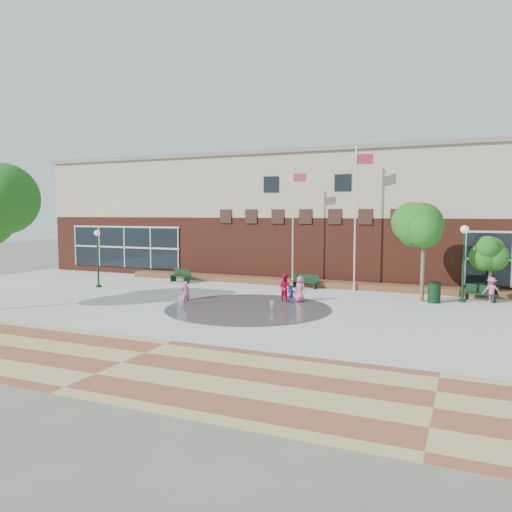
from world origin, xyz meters
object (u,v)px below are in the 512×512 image
at_px(trash_can, 434,292).
at_px(child_splash, 186,293).
at_px(flagpole_right, 356,211).
at_px(bench_left, 180,278).
at_px(flagpole_left, 293,221).

distance_m(trash_can, child_splash, 13.30).
bearing_deg(flagpole_right, child_splash, -146.50).
height_order(bench_left, child_splash, child_splash).
xyz_separation_m(bench_left, child_splash, (4.73, -7.05, 0.32)).
xyz_separation_m(flagpole_right, trash_can, (4.79, -2.45, -4.39)).
bearing_deg(child_splash, flagpole_right, -174.94).
bearing_deg(child_splash, flagpole_left, -155.77).
height_order(flagpole_left, bench_left, flagpole_left).
bearing_deg(flagpole_left, flagpole_right, -5.22).
height_order(flagpole_left, trash_can, flagpole_left).
xyz_separation_m(flagpole_left, flagpole_right, (3.96, 0.23, 0.66)).
bearing_deg(child_splash, trash_can, 161.98).
height_order(flagpole_left, flagpole_right, flagpole_right).
bearing_deg(trash_can, flagpole_left, 165.79).
distance_m(flagpole_right, child_splash, 11.72).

